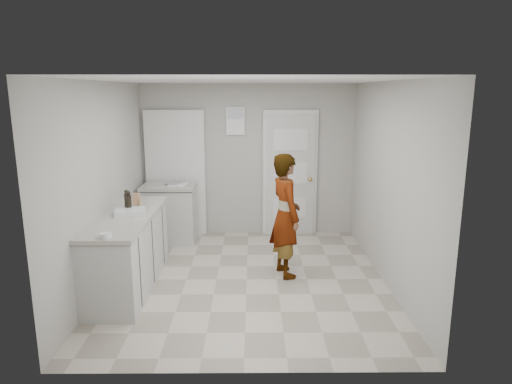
{
  "coord_description": "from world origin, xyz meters",
  "views": [
    {
      "loc": [
        0.08,
        -5.5,
        2.38
      ],
      "look_at": [
        0.12,
        0.4,
        1.07
      ],
      "focal_mm": 32.0,
      "sensor_mm": 36.0,
      "label": 1
    }
  ],
  "objects_px": {
    "cake_mix_box": "(136,199)",
    "baking_dish": "(130,212)",
    "person": "(286,215)",
    "oil_cruet_a": "(129,202)",
    "oil_cruet_b": "(127,200)",
    "spice_jar": "(140,202)",
    "egg_bowl": "(105,235)"
  },
  "relations": [
    {
      "from": "oil_cruet_a",
      "to": "baking_dish",
      "type": "height_order",
      "value": "oil_cruet_a"
    },
    {
      "from": "person",
      "to": "baking_dish",
      "type": "bearing_deg",
      "value": 83.25
    },
    {
      "from": "cake_mix_box",
      "to": "spice_jar",
      "type": "distance_m",
      "value": 0.06
    },
    {
      "from": "baking_dish",
      "to": "egg_bowl",
      "type": "distance_m",
      "value": 0.89
    },
    {
      "from": "oil_cruet_a",
      "to": "baking_dish",
      "type": "xyz_separation_m",
      "value": [
        0.04,
        -0.1,
        -0.1
      ]
    },
    {
      "from": "cake_mix_box",
      "to": "person",
      "type": "bearing_deg",
      "value": -6.64
    },
    {
      "from": "baking_dish",
      "to": "person",
      "type": "bearing_deg",
      "value": 10.89
    },
    {
      "from": "cake_mix_box",
      "to": "spice_jar",
      "type": "xyz_separation_m",
      "value": [
        0.05,
        -0.01,
        -0.04
      ]
    },
    {
      "from": "egg_bowl",
      "to": "oil_cruet_b",
      "type": "bearing_deg",
      "value": 94.34
    },
    {
      "from": "person",
      "to": "egg_bowl",
      "type": "height_order",
      "value": "person"
    },
    {
      "from": "spice_jar",
      "to": "oil_cruet_a",
      "type": "bearing_deg",
      "value": -98.12
    },
    {
      "from": "baking_dish",
      "to": "cake_mix_box",
      "type": "bearing_deg",
      "value": 94.79
    },
    {
      "from": "person",
      "to": "cake_mix_box",
      "type": "bearing_deg",
      "value": 69.39
    },
    {
      "from": "person",
      "to": "baking_dish",
      "type": "relative_size",
      "value": 3.95
    },
    {
      "from": "person",
      "to": "oil_cruet_a",
      "type": "xyz_separation_m",
      "value": [
        -1.94,
        -0.26,
        0.25
      ]
    },
    {
      "from": "oil_cruet_b",
      "to": "egg_bowl",
      "type": "relative_size",
      "value": 2.06
    },
    {
      "from": "person",
      "to": "baking_dish",
      "type": "distance_m",
      "value": 1.94
    },
    {
      "from": "baking_dish",
      "to": "spice_jar",
      "type": "bearing_deg",
      "value": 88.78
    },
    {
      "from": "cake_mix_box",
      "to": "baking_dish",
      "type": "relative_size",
      "value": 0.39
    },
    {
      "from": "oil_cruet_b",
      "to": "baking_dish",
      "type": "height_order",
      "value": "oil_cruet_b"
    },
    {
      "from": "egg_bowl",
      "to": "cake_mix_box",
      "type": "bearing_deg",
      "value": 90.78
    },
    {
      "from": "oil_cruet_b",
      "to": "baking_dish",
      "type": "distance_m",
      "value": 0.29
    },
    {
      "from": "person",
      "to": "oil_cruet_b",
      "type": "relative_size",
      "value": 6.42
    },
    {
      "from": "oil_cruet_a",
      "to": "egg_bowl",
      "type": "bearing_deg",
      "value": -88.87
    },
    {
      "from": "oil_cruet_b",
      "to": "cake_mix_box",
      "type": "bearing_deg",
      "value": 72.52
    },
    {
      "from": "oil_cruet_a",
      "to": "egg_bowl",
      "type": "xyz_separation_m",
      "value": [
        0.02,
        -0.99,
        -0.11
      ]
    },
    {
      "from": "egg_bowl",
      "to": "person",
      "type": "bearing_deg",
      "value": 33.07
    },
    {
      "from": "cake_mix_box",
      "to": "oil_cruet_b",
      "type": "relative_size",
      "value": 0.63
    },
    {
      "from": "spice_jar",
      "to": "oil_cruet_b",
      "type": "height_order",
      "value": "oil_cruet_b"
    },
    {
      "from": "baking_dish",
      "to": "egg_bowl",
      "type": "xyz_separation_m",
      "value": [
        -0.02,
        -0.88,
        -0.01
      ]
    },
    {
      "from": "spice_jar",
      "to": "oil_cruet_a",
      "type": "xyz_separation_m",
      "value": [
        -0.05,
        -0.35,
        0.09
      ]
    },
    {
      "from": "person",
      "to": "spice_jar",
      "type": "relative_size",
      "value": 19.4
    }
  ]
}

